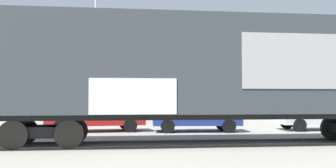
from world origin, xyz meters
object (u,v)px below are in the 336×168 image
at_px(parked_car_red, 93,115).
at_px(freight_car, 213,69).
at_px(flagpole, 100,18).
at_px(parked_car_white, 320,113).
at_px(parked_car_blue, 196,114).

bearing_deg(parked_car_red, freight_car, -49.23).
height_order(freight_car, flagpole, flagpole).
height_order(parked_car_red, parked_car_white, parked_car_white).
xyz_separation_m(freight_car, parked_car_red, (-4.75, 5.51, -1.84)).
bearing_deg(flagpole, parked_car_red, -89.58).
bearing_deg(parked_car_white, parked_car_blue, -177.82).
bearing_deg(parked_car_white, parked_car_red, 179.06).
bearing_deg(parked_car_red, flagpole, 90.42).
bearing_deg(freight_car, parked_car_white, 38.85).
relative_size(freight_car, parked_car_blue, 3.89).
xyz_separation_m(freight_car, flagpole, (-4.78, 9.15, 3.69)).
xyz_separation_m(parked_car_red, parked_car_blue, (4.95, -0.43, 0.06)).
distance_m(flagpole, parked_car_white, 13.20).
distance_m(freight_car, parked_car_white, 8.67).
relative_size(freight_car, parked_car_red, 3.38).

